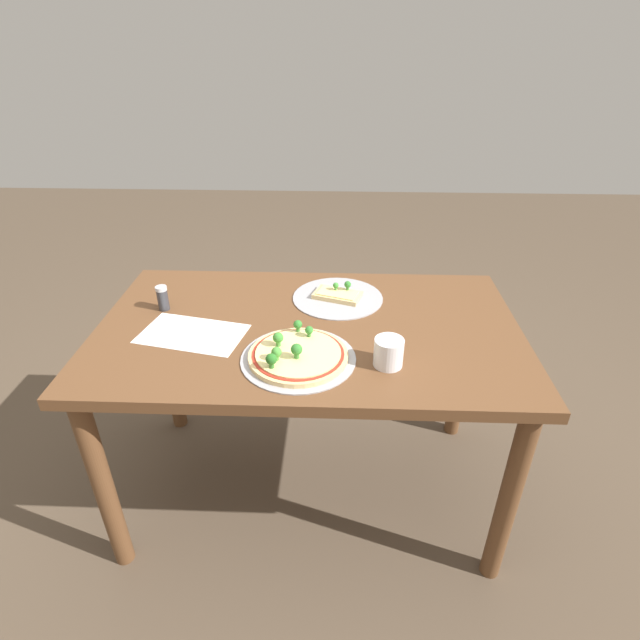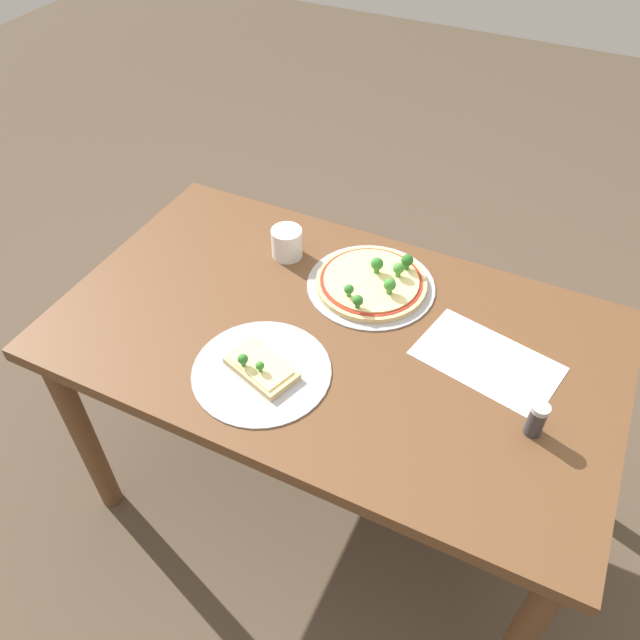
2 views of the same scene
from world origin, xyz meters
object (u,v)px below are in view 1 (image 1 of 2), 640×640
(pizza_tray_slice, at_px, (338,296))
(drinking_cup, at_px, (389,352))
(pizza_tray_whole, at_px, (297,355))
(condiment_shaker, at_px, (163,298))
(dining_table, at_px, (309,350))

(pizza_tray_slice, relative_size, drinking_cup, 3.81)
(pizza_tray_whole, height_order, condiment_shaker, condiment_shaker)
(pizza_tray_slice, distance_m, condiment_shaker, 0.58)
(pizza_tray_slice, bearing_deg, pizza_tray_whole, 73.31)
(drinking_cup, bearing_deg, pizza_tray_slice, -70.05)
(pizza_tray_whole, bearing_deg, pizza_tray_slice, -106.69)
(pizza_tray_slice, relative_size, condiment_shaker, 3.71)
(drinking_cup, height_order, condiment_shaker, condiment_shaker)
(pizza_tray_slice, xyz_separation_m, condiment_shaker, (0.57, 0.10, 0.03))
(pizza_tray_whole, distance_m, condiment_shaker, 0.54)
(condiment_shaker, bearing_deg, drinking_cup, 158.08)
(drinking_cup, bearing_deg, condiment_shaker, -21.92)
(pizza_tray_whole, height_order, drinking_cup, drinking_cup)
(dining_table, height_order, condiment_shaker, condiment_shaker)
(dining_table, relative_size, pizza_tray_whole, 4.06)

